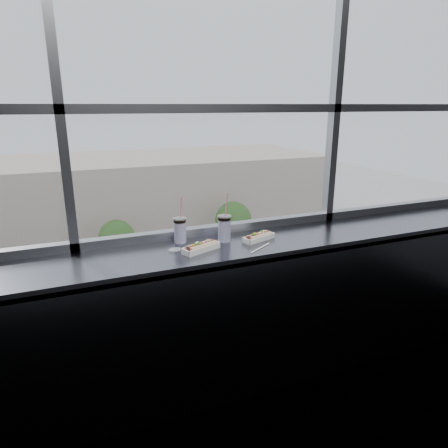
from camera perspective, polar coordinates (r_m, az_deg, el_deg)
name	(u,v)px	position (r m, az deg, el deg)	size (l,w,h in m)	color
wall_back_lower	(216,299)	(3.22, -1.11, -10.61)	(6.00, 6.00, 0.00)	black
window_glass	(214,62)	(2.89, -1.47, 22.14)	(6.00, 6.00, 0.00)	silver
window_mullions	(215,62)	(2.87, -1.32, 22.18)	(6.00, 0.08, 2.40)	gray
counter	(230,248)	(2.77, 0.89, -3.46)	(6.00, 0.55, 0.06)	slate
counter_fascia	(245,333)	(2.79, 2.97, -15.22)	(6.00, 0.04, 1.04)	slate
hotdog_tray_left	(201,247)	(2.63, -3.31, -3.29)	(0.28, 0.18, 0.07)	white
hotdog_tray_right	(259,237)	(2.84, 4.98, -1.83)	(0.26, 0.16, 0.06)	white
soda_cup_left	(180,229)	(2.78, -6.31, -0.72)	(0.09, 0.09, 0.34)	white
soda_cup_right	(224,227)	(2.79, 0.05, -0.44)	(0.10, 0.10, 0.35)	white
loose_straw	(260,248)	(2.69, 5.19, -3.43)	(0.01, 0.01, 0.23)	white
wrapper	(175,250)	(2.64, -6.99, -3.65)	(0.10, 0.07, 0.02)	silver
plaza_ground	(78,225)	(47.98, -20.19, -0.12)	(120.00, 120.00, 0.00)	#A8A7A4
street_asphalt	(98,328)	(26.15, -17.54, -13.98)	(80.00, 10.00, 0.06)	black
far_sidewalk	(88,277)	(33.33, -18.85, -7.24)	(80.00, 6.00, 0.04)	#A8A7A4
far_building	(76,201)	(41.67, -20.35, 3.12)	(50.00, 14.00, 8.00)	#B7A595
car_near_d	(237,320)	(23.75, 1.94, -13.59)	(5.98, 2.49, 1.99)	silver
car_far_b	(141,276)	(29.52, -11.73, -7.34)	(6.74, 2.81, 2.25)	maroon
car_near_e	(354,296)	(27.90, 18.11, -9.76)	(5.58, 2.32, 1.86)	#313C93
car_near_c	(103,348)	(22.15, -16.95, -16.57)	(6.52, 2.72, 2.17)	maroon
car_far_c	(227,262)	(31.24, 0.48, -5.52)	(6.96, 2.90, 2.32)	silver
pedestrian_c	(171,255)	(33.38, -7.55, -4.44)	(0.92, 0.69, 2.08)	#66605B
pedestrian_b	(60,265)	(33.36, -22.40, -5.47)	(1.00, 0.75, 2.25)	#66605B
pedestrian_d	(214,244)	(35.54, -1.40, -2.86)	(0.98, 0.73, 2.20)	#66605B
tree_center	(117,238)	(32.45, -15.09, -1.91)	(2.83, 2.83, 4.43)	#47382B
tree_right	(233,220)	(34.85, 1.34, 0.61)	(3.19, 3.19, 4.98)	#47382B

